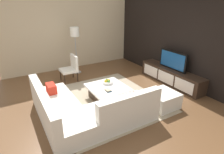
{
  "coord_description": "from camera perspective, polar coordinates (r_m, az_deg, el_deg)",
  "views": [
    {
      "loc": [
        3.95,
        -2.14,
        2.58
      ],
      "look_at": [
        -0.32,
        0.37,
        0.53
      ],
      "focal_mm": 30.32,
      "sensor_mm": 36.0,
      "label": 1
    }
  ],
  "objects": [
    {
      "name": "ground_plane",
      "position": [
        5.18,
        -1.7,
        -7.41
      ],
      "size": [
        14.0,
        14.0,
        0.0
      ],
      "primitive_type": "plane",
      "color": "brown"
    },
    {
      "name": "feature_wall_back",
      "position": [
        6.35,
        20.39,
        10.42
      ],
      "size": [
        6.4,
        0.12,
        2.8
      ],
      "primitive_type": "cube",
      "color": "black",
      "rests_on": "ground"
    },
    {
      "name": "side_wall_left",
      "position": [
        7.61,
        -12.45,
        13.07
      ],
      "size": [
        0.12,
        5.2,
        2.8
      ],
      "primitive_type": "cube",
      "color": "beige",
      "rests_on": "ground"
    },
    {
      "name": "area_rug",
      "position": [
        5.25,
        -2.23,
        -6.89
      ],
      "size": [
        3.01,
        2.74,
        0.01
      ],
      "primitive_type": "cube",
      "color": "tan",
      "rests_on": "ground"
    },
    {
      "name": "media_console",
      "position": [
        6.45,
        17.28,
        0.25
      ],
      "size": [
        2.34,
        0.48,
        0.5
      ],
      "color": "#332319",
      "rests_on": "ground"
    },
    {
      "name": "television",
      "position": [
        6.27,
        17.85,
        4.84
      ],
      "size": [
        1.05,
        0.06,
        0.59
      ],
      "color": "black",
      "rests_on": "media_console"
    },
    {
      "name": "sectional_couch",
      "position": [
        4.34,
        -8.59,
        -9.88
      ],
      "size": [
        2.28,
        2.36,
        0.8
      ],
      "color": "white",
      "rests_on": "ground"
    },
    {
      "name": "coffee_table",
      "position": [
        5.2,
        -1.29,
        -4.73
      ],
      "size": [
        1.05,
        1.0,
        0.38
      ],
      "color": "#332319",
      "rests_on": "ground"
    },
    {
      "name": "accent_chair_near",
      "position": [
        6.46,
        -12.27,
        3.07
      ],
      "size": [
        0.54,
        0.52,
        0.87
      ],
      "rotation": [
        0.0,
        0.0,
        -0.0
      ],
      "color": "#332319",
      "rests_on": "ground"
    },
    {
      "name": "floor_lamp",
      "position": [
        6.92,
        -11.16,
        12.37
      ],
      "size": [
        0.32,
        0.32,
        1.68
      ],
      "color": "#A5A5AA",
      "rests_on": "ground"
    },
    {
      "name": "ottoman",
      "position": [
        5.04,
        14.91,
        -6.54
      ],
      "size": [
        0.7,
        0.7,
        0.4
      ],
      "primitive_type": "cube",
      "color": "white",
      "rests_on": "ground"
    },
    {
      "name": "fruit_bowl",
      "position": [
        5.29,
        -1.33,
        -1.5
      ],
      "size": [
        0.28,
        0.28,
        0.13
      ],
      "color": "silver",
      "rests_on": "coffee_table"
    },
    {
      "name": "book_stack",
      "position": [
        4.89,
        -1.22,
        -3.97
      ],
      "size": [
        0.2,
        0.12,
        0.05
      ],
      "color": "#2D516B",
      "rests_on": "coffee_table"
    }
  ]
}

